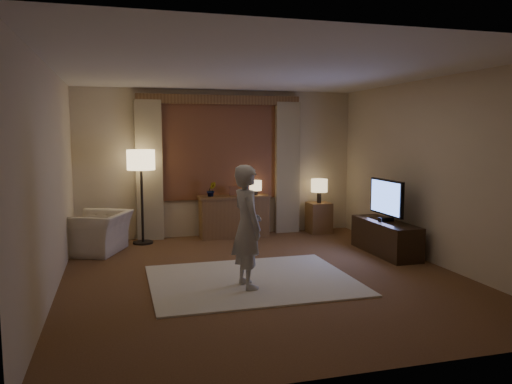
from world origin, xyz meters
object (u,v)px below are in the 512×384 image
object	(u,v)px
sideboard	(234,217)
side_table	(319,218)
tv_stand	(385,237)
person	(247,226)
armchair	(98,233)

from	to	relation	value
sideboard	side_table	world-z (taller)	sideboard
tv_stand	person	distance (m)	2.76
side_table	sideboard	bearing A→B (deg)	178.22
armchair	person	size ratio (longest dim) A/B	0.66
side_table	tv_stand	bearing A→B (deg)	-79.17
tv_stand	sideboard	bearing A→B (deg)	136.52
sideboard	tv_stand	xyz separation A→B (m)	(1.95, -1.85, -0.10)
armchair	person	xyz separation A→B (m)	(1.77, -2.36, 0.43)
armchair	person	world-z (taller)	person
tv_stand	person	xyz separation A→B (m)	(-2.47, -1.11, 0.50)
sideboard	armchair	distance (m)	2.37
person	tv_stand	bearing A→B (deg)	-73.36
tv_stand	armchair	bearing A→B (deg)	163.52
armchair	side_table	size ratio (longest dim) A/B	1.71
armchair	side_table	distance (m)	3.94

